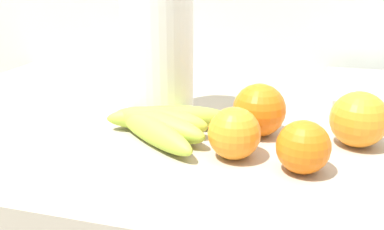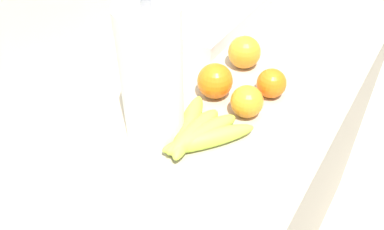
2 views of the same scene
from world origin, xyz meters
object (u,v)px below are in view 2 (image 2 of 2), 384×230
(banana_bunch, at_px, (198,132))
(orange_center, at_px, (247,102))
(paper_towel_roll, at_px, (152,77))
(orange_back_left, at_px, (215,81))
(sink_basin, at_px, (208,10))
(orange_right, at_px, (244,52))
(orange_front, at_px, (271,83))

(banana_bunch, xyz_separation_m, orange_center, (0.13, -0.05, 0.02))
(paper_towel_roll, bearing_deg, orange_center, -40.59)
(orange_back_left, relative_size, sink_basin, 0.20)
(orange_right, xyz_separation_m, orange_back_left, (-0.14, 0.00, 0.00))
(sink_basin, bearing_deg, orange_right, -130.46)
(orange_back_left, distance_m, sink_basin, 0.38)
(orange_right, relative_size, orange_center, 1.14)
(orange_front, xyz_separation_m, sink_basin, (0.25, 0.31, -0.01))
(banana_bunch, relative_size, orange_right, 2.45)
(orange_right, height_order, orange_back_left, same)
(orange_front, distance_m, orange_center, 0.09)
(banana_bunch, distance_m, orange_front, 0.23)
(paper_towel_roll, bearing_deg, orange_right, -7.86)
(orange_front, relative_size, orange_back_left, 0.84)
(orange_right, relative_size, sink_basin, 0.20)
(sink_basin, bearing_deg, paper_towel_roll, -162.11)
(orange_front, bearing_deg, orange_right, 54.88)
(orange_front, distance_m, orange_back_left, 0.13)
(paper_towel_roll, relative_size, sink_basin, 0.77)
(orange_right, distance_m, paper_towel_roll, 0.34)
(banana_bunch, distance_m, sink_basin, 0.53)
(orange_back_left, distance_m, paper_towel_roll, 0.21)
(orange_right, bearing_deg, paper_towel_roll, 172.14)
(orange_back_left, height_order, paper_towel_roll, paper_towel_roll)
(banana_bunch, relative_size, sink_basin, 0.49)
(sink_basin, bearing_deg, orange_front, -128.71)
(orange_back_left, xyz_separation_m, paper_towel_roll, (-0.18, 0.04, 0.11))
(banana_bunch, relative_size, orange_front, 2.93)
(orange_back_left, bearing_deg, orange_front, -58.19)
(banana_bunch, distance_m, orange_back_left, 0.16)
(orange_center, xyz_separation_m, paper_towel_roll, (-0.16, 0.13, 0.11))
(orange_center, bearing_deg, orange_front, -11.20)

